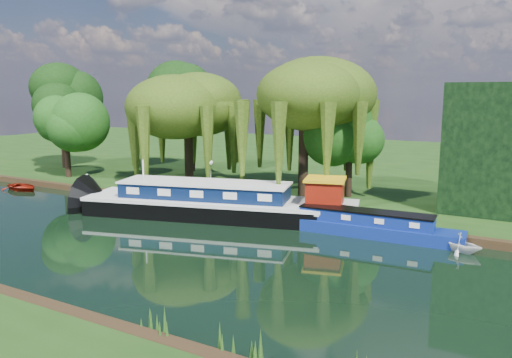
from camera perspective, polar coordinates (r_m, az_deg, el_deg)
The scene contains 16 objects.
ground at distance 29.50m, azimuth -17.69°, elevation -6.06°, with size 120.00×120.00×0.00m, color black.
far_bank at distance 57.66m, azimuth 7.75°, elevation 2.16°, with size 120.00×52.00×0.45m, color #17330E.
dutch_barge at distance 31.80m, azimuth -4.01°, elevation -2.78°, with size 17.82×8.32×3.67m.
narrowboat at distance 28.56m, azimuth 12.36°, elevation -5.21°, with size 10.53×2.20×1.53m.
red_dinghy at distance 44.97m, azimuth -25.12°, elevation -1.15°, with size 2.41×3.38×0.70m, color maroon.
white_cruiser at distance 27.17m, azimuth 22.39°, elevation -7.71°, with size 1.74×2.02×1.06m, color silver.
willow_left at distance 40.43m, azimuth -7.82°, elevation 7.99°, with size 7.07×7.07×8.47m.
willow_right at distance 35.23m, azimuth 5.53°, elevation 8.45°, with size 7.39×7.39×9.00m.
tree_far_left at distance 47.00m, azimuth -20.97°, elevation 6.15°, with size 4.43×4.43×7.13m.
tree_far_back at distance 53.10m, azimuth -21.32°, elevation 8.15°, with size 5.49×5.49×9.23m.
tree_far_mid at distance 47.52m, azimuth -7.51°, elevation 8.67°, with size 5.76×5.76×9.43m.
tree_far_right at distance 35.95m, azimuth 10.70°, elevation 5.08°, with size 4.00×4.00×6.55m.
conifer_hedge at distance 33.38m, azimuth 25.80°, elevation 3.02°, with size 6.00×3.00×8.00m, color black.
lamppost at distance 36.47m, azimuth -5.23°, elevation 1.24°, with size 0.36×0.36×2.56m.
mooring_posts at distance 35.63m, azimuth -8.44°, elevation -1.42°, with size 19.16×0.16×1.00m.
reeds_near at distance 19.68m, azimuth -20.23°, elevation -12.56°, with size 33.70×1.50×1.10m.
Camera 1 is at (21.02, -19.15, 7.85)m, focal length 35.00 mm.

